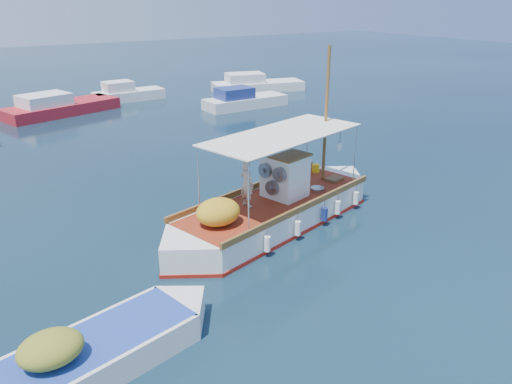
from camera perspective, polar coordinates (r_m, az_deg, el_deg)
ground at (r=18.55m, az=1.39°, el=-4.07°), size 160.00×160.00×0.00m
fishing_caique at (r=18.60m, az=2.08°, el=-2.07°), size 10.35×4.77×6.53m
dinghy at (r=12.51m, az=-18.58°, el=-17.65°), size 6.55×2.92×1.64m
bg_boat_n at (r=38.98m, az=-21.66°, el=8.94°), size 8.49×4.95×1.80m
bg_boat_ne at (r=38.61m, az=-1.49°, el=10.32°), size 6.50×2.31×1.80m
bg_boat_e at (r=45.72m, az=-0.09°, el=12.10°), size 8.47×4.63×1.80m
bg_boat_far_n at (r=42.69m, az=-14.55°, el=10.74°), size 5.67×2.19×1.80m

